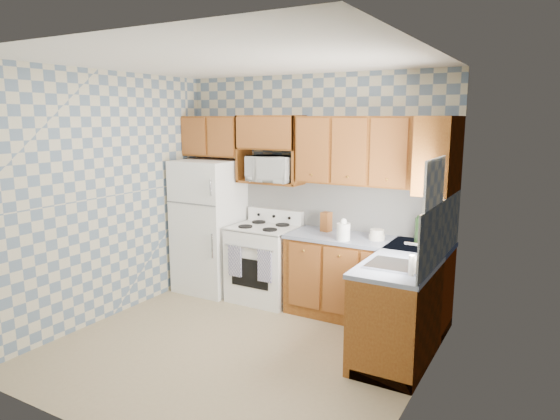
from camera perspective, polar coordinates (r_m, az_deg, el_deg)
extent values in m
plane|color=#917D5C|center=(5.04, -4.91, -15.47)|extent=(3.40, 3.40, 0.00)
cube|color=slate|center=(5.97, 3.63, 2.28)|extent=(3.40, 0.02, 2.70)
cube|color=slate|center=(3.91, 15.76, -2.50)|extent=(0.02, 3.20, 2.70)
cube|color=white|center=(5.82, 7.10, 0.52)|extent=(2.60, 0.02, 0.56)
cube|color=white|center=(4.71, 17.94, -2.31)|extent=(0.02, 1.60, 0.56)
cube|color=white|center=(6.44, -8.07, -1.81)|extent=(0.75, 0.70, 1.68)
cube|color=white|center=(6.11, -1.81, -6.16)|extent=(0.76, 0.65, 0.90)
cube|color=silver|center=(6.00, -1.83, -1.99)|extent=(0.76, 0.65, 0.02)
cube|color=white|center=(6.21, -0.51, -0.66)|extent=(0.76, 0.08, 0.17)
cube|color=navy|center=(5.91, -5.18, -5.82)|extent=(0.17, 0.02, 0.37)
cube|color=navy|center=(5.69, -1.77, -6.42)|extent=(0.17, 0.02, 0.37)
cube|color=#662C0E|center=(5.60, 9.82, -8.00)|extent=(1.75, 0.60, 0.88)
cube|color=#662C0E|center=(4.99, 14.13, -10.52)|extent=(0.60, 1.60, 0.88)
cube|color=slate|center=(5.47, 9.95, -3.44)|extent=(1.77, 0.63, 0.04)
cube|color=slate|center=(4.85, 14.31, -5.42)|extent=(0.63, 1.60, 0.04)
cube|color=#662C0E|center=(5.45, 10.77, 6.62)|extent=(1.75, 0.33, 0.74)
cube|color=#662C0E|center=(6.45, -7.42, 8.36)|extent=(0.82, 0.33, 0.50)
cube|color=#662C0E|center=(5.09, 17.70, 6.03)|extent=(0.33, 0.70, 0.74)
cube|color=#662C0E|center=(6.04, -1.07, 3.21)|extent=(0.80, 0.33, 0.03)
imported|color=white|center=(5.95, -0.91, 4.73)|extent=(0.57, 0.39, 0.31)
cube|color=#B7B7BC|center=(4.51, 13.19, -6.23)|extent=(0.48, 0.40, 0.03)
cube|color=silver|center=(4.33, 17.09, 0.01)|extent=(0.02, 0.66, 0.86)
cylinder|color=black|center=(5.25, 15.46, -2.41)|extent=(0.06, 0.06, 0.29)
cylinder|color=black|center=(5.17, 16.36, -2.76)|extent=(0.06, 0.06, 0.27)
cylinder|color=#5C3413|center=(5.26, 17.14, -2.69)|extent=(0.06, 0.06, 0.25)
cube|color=brown|center=(5.72, 5.30, -1.34)|extent=(0.12, 0.12, 0.22)
cylinder|color=white|center=(5.33, 7.26, -2.48)|extent=(0.14, 0.14, 0.18)
cylinder|color=silver|center=(4.28, 14.88, -6.14)|extent=(0.06, 0.06, 0.17)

